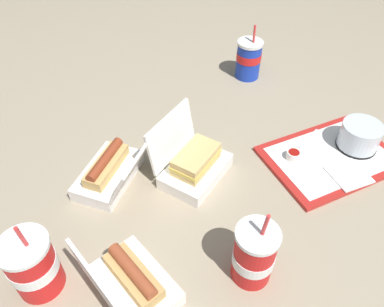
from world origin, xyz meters
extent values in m
plane|color=gray|center=(0.00, 0.00, 0.00)|extent=(3.20, 3.20, 0.00)
cube|color=red|center=(0.35, -0.19, 0.01)|extent=(0.42, 0.34, 0.01)
cube|color=white|center=(0.35, -0.19, 0.01)|extent=(0.37, 0.29, 0.00)
cylinder|color=black|center=(0.45, -0.21, 0.02)|extent=(0.12, 0.12, 0.01)
cylinder|color=#BC7084|center=(0.45, -0.21, 0.05)|extent=(0.09, 0.09, 0.05)
cylinder|color=silver|center=(0.45, -0.21, 0.06)|extent=(0.12, 0.12, 0.07)
cylinder|color=white|center=(0.26, -0.13, 0.03)|extent=(0.04, 0.04, 0.02)
cylinder|color=#9E140F|center=(0.26, -0.13, 0.04)|extent=(0.03, 0.03, 0.01)
cube|color=white|center=(0.33, -0.27, 0.02)|extent=(0.12, 0.12, 0.00)
cube|color=white|center=(0.36, -0.10, 0.02)|extent=(0.11, 0.03, 0.00)
cube|color=white|center=(-0.20, 0.14, 0.02)|extent=(0.24, 0.21, 0.04)
cube|color=white|center=(-0.15, 0.06, 0.09)|extent=(0.20, 0.16, 0.11)
cube|color=tan|center=(-0.20, 0.14, 0.06)|extent=(0.16, 0.13, 0.03)
cylinder|color=brown|center=(-0.20, 0.14, 0.08)|extent=(0.14, 0.10, 0.03)
cylinder|color=yellow|center=(-0.20, 0.14, 0.09)|extent=(0.12, 0.08, 0.01)
cube|color=white|center=(0.00, 0.00, 0.02)|extent=(0.23, 0.19, 0.04)
cube|color=white|center=(-0.02, 0.08, 0.10)|extent=(0.19, 0.09, 0.13)
cube|color=#DBB770|center=(0.00, 0.00, 0.05)|extent=(0.15, 0.12, 0.02)
cube|color=#E5C651|center=(0.00, 0.00, 0.07)|extent=(0.16, 0.12, 0.01)
cube|color=#DBB770|center=(0.00, 0.00, 0.08)|extent=(0.15, 0.12, 0.02)
cube|color=white|center=(-0.31, -0.18, 0.02)|extent=(0.13, 0.20, 0.04)
cube|color=white|center=(-0.38, -0.19, 0.10)|extent=(0.03, 0.19, 0.12)
cube|color=tan|center=(-0.31, -0.18, 0.06)|extent=(0.06, 0.15, 0.03)
cylinder|color=#9E4728|center=(-0.31, -0.18, 0.08)|extent=(0.03, 0.14, 0.03)
cylinder|color=yellow|center=(-0.31, -0.18, 0.09)|extent=(0.01, 0.12, 0.01)
cylinder|color=#1938B7|center=(0.47, 0.29, 0.07)|extent=(0.09, 0.09, 0.13)
cylinder|color=red|center=(0.47, 0.29, 0.08)|extent=(0.09, 0.09, 0.03)
cylinder|color=white|center=(0.47, 0.29, 0.14)|extent=(0.09, 0.09, 0.01)
cylinder|color=red|center=(0.48, 0.28, 0.17)|extent=(0.01, 0.01, 0.06)
cylinder|color=red|center=(-0.47, -0.05, 0.07)|extent=(0.10, 0.10, 0.14)
cylinder|color=white|center=(-0.47, -0.05, 0.08)|extent=(0.10, 0.10, 0.03)
cylinder|color=white|center=(-0.47, -0.05, 0.15)|extent=(0.11, 0.11, 0.01)
cylinder|color=red|center=(-0.46, -0.05, 0.18)|extent=(0.01, 0.01, 0.06)
cylinder|color=red|center=(-0.09, -0.31, 0.07)|extent=(0.09, 0.09, 0.15)
cylinder|color=white|center=(-0.09, -0.31, 0.07)|extent=(0.09, 0.09, 0.03)
cylinder|color=white|center=(-0.09, -0.31, 0.15)|extent=(0.09, 0.09, 0.01)
cylinder|color=red|center=(-0.08, -0.31, 0.19)|extent=(0.01, 0.01, 0.06)
camera|label=1|loc=(-0.45, -0.56, 0.78)|focal=35.00mm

